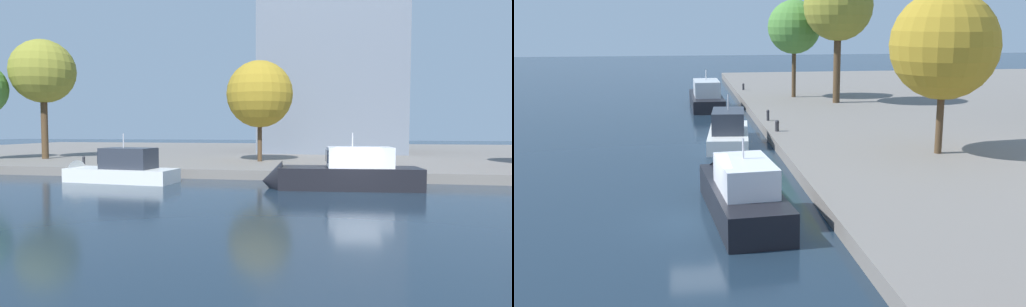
% 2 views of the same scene
% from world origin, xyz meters
% --- Properties ---
extents(ground_plane, '(220.00, 220.00, 0.00)m').
position_xyz_m(ground_plane, '(0.00, 0.00, 0.00)').
color(ground_plane, '#192838').
extents(dock_promenade, '(120.00, 55.00, 0.67)m').
position_xyz_m(dock_promenade, '(0.00, 32.59, 0.33)').
color(dock_promenade, slate).
rests_on(dock_promenade, ground_plane).
extents(motor_yacht_1, '(8.66, 3.25, 4.21)m').
position_xyz_m(motor_yacht_1, '(-15.84, 2.48, 0.56)').
color(motor_yacht_1, silver).
rests_on(motor_yacht_1, ground_plane).
extents(motor_yacht_2, '(9.41, 3.26, 4.13)m').
position_xyz_m(motor_yacht_2, '(-1.00, 1.77, 0.71)').
color(motor_yacht_2, black).
rests_on(motor_yacht_2, ground_plane).
extents(mooring_bollard_0, '(0.22, 0.22, 0.82)m').
position_xyz_m(mooring_bollard_0, '(-20.12, 5.70, 1.10)').
color(mooring_bollard_0, '#2D2D33').
rests_on(mooring_bollard_0, dock_promenade).
extents(mooring_bollard_2, '(0.28, 0.28, 0.75)m').
position_xyz_m(mooring_bollard_2, '(-15.79, 5.69, 1.07)').
color(mooring_bollard_2, '#2D2D33').
rests_on(mooring_bollard_2, dock_promenade).
extents(tree_0, '(6.01, 6.01, 11.38)m').
position_xyz_m(tree_0, '(-28.93, 12.97, 9.20)').
color(tree_0, '#4C3823').
rests_on(tree_0, dock_promenade).
extents(tree_3, '(6.02, 6.14, 8.88)m').
position_xyz_m(tree_3, '(-8.11, 13.69, 6.59)').
color(tree_3, '#4C3823').
rests_on(tree_3, dock_promenade).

